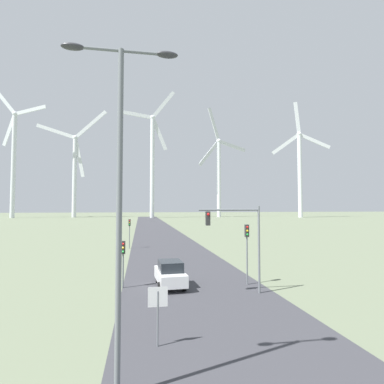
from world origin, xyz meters
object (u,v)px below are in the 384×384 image
stop_sign_near (158,305)px  traffic_light_post_mid_left (129,227)px  traffic_light_post_near_left (123,253)px  wind_turbine_far_right (300,166)px  traffic_light_post_near_right (247,241)px  wind_turbine_center (152,157)px  car_approaching (170,274)px  wind_turbine_far_left (14,155)px  wind_turbine_left (75,167)px  streetlamp (120,175)px  traffic_light_mast_overhead (238,231)px  wind_turbine_right (219,170)px

stop_sign_near → traffic_light_post_mid_left: bearing=94.3°
traffic_light_post_near_left → wind_turbine_far_right: wind_turbine_far_right is taller
stop_sign_near → traffic_light_post_near_right: (6.99, 8.59, 1.51)m
traffic_light_post_near_right → wind_turbine_far_right: 147.83m
wind_turbine_center → car_approaching: bearing=-91.6°
wind_turbine_far_left → wind_turbine_left: (29.12, 2.31, -4.87)m
streetlamp → traffic_light_mast_overhead: 12.01m
streetlamp → wind_turbine_center: size_ratio=0.16×
wind_turbine_center → wind_turbine_left: bearing=162.0°
wind_turbine_left → wind_turbine_center: size_ratio=0.87×
traffic_light_post_near_right → traffic_light_post_mid_left: bearing=113.9°
traffic_light_mast_overhead → traffic_light_post_near_right: bearing=57.2°
stop_sign_near → traffic_light_mast_overhead: 8.81m
stop_sign_near → wind_turbine_far_right: size_ratio=0.04×
streetlamp → wind_turbine_right: wind_turbine_right is taller
streetlamp → wind_turbine_far_right: size_ratio=0.17×
car_approaching → wind_turbine_far_right: 150.82m
wind_turbine_far_left → wind_turbine_left: bearing=4.5°
wind_turbine_far_left → wind_turbine_right: bearing=-2.5°
stop_sign_near → car_approaching: 9.11m
car_approaching → streetlamp: bearing=-102.9°
streetlamp → traffic_light_post_near_right: bearing=54.3°
traffic_light_post_near_right → wind_turbine_far_left: 162.55m
traffic_light_mast_overhead → wind_turbine_center: bearing=90.2°
traffic_light_post_near_right → car_approaching: bearing=176.1°
traffic_light_post_near_left → car_approaching: bearing=-3.6°
streetlamp → car_approaching: bearing=77.1°
traffic_light_mast_overhead → wind_turbine_center: 137.21m
car_approaching → wind_turbine_far_left: 160.24m
traffic_light_mast_overhead → wind_turbine_center: size_ratio=0.09×
traffic_light_mast_overhead → car_approaching: bearing=148.4°
wind_turbine_far_left → wind_turbine_right: 106.59m
stop_sign_near → wind_turbine_far_left: size_ratio=0.04×
wind_turbine_far_right → traffic_light_post_mid_left: bearing=-129.1°
streetlamp → car_approaching: size_ratio=2.54×
car_approaching → wind_turbine_far_right: (81.11, 124.41, 26.26)m
car_approaching → wind_turbine_right: (40.46, 138.09, 25.29)m
traffic_light_post_near_left → traffic_light_post_near_right: (8.89, -0.59, 0.79)m
stop_sign_near → car_approaching: (1.39, 8.97, -0.75)m
streetlamp → traffic_light_post_near_left: size_ratio=3.28×
wind_turbine_center → wind_turbine_far_right: bearing=-5.6°
car_approaching → wind_turbine_right: wind_turbine_right is taller
traffic_light_post_near_right → car_approaching: traffic_light_post_near_right is taller
traffic_light_post_mid_left → wind_turbine_left: wind_turbine_left is taller
traffic_light_post_mid_left → wind_turbine_center: size_ratio=0.06×
streetlamp → wind_turbine_left: bearing=102.2°
traffic_light_post_near_right → wind_turbine_far_right: size_ratio=0.07×
stop_sign_near → traffic_light_post_mid_left: traffic_light_post_mid_left is taller
traffic_light_post_near_right → wind_turbine_center: 135.26m
traffic_light_post_near_right → traffic_light_post_mid_left: (-9.17, 20.70, -0.28)m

